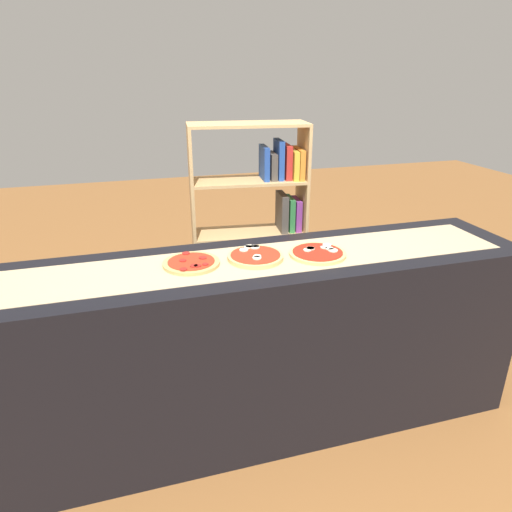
# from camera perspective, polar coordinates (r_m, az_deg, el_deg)

# --- Properties ---
(ground_plane) EXTENTS (12.00, 12.00, 0.00)m
(ground_plane) POSITION_cam_1_polar(r_m,az_deg,el_deg) (2.58, -0.00, -19.65)
(ground_plane) COLOR brown
(counter) EXTENTS (2.60, 0.57, 0.92)m
(counter) POSITION_cam_1_polar(r_m,az_deg,el_deg) (2.30, -0.00, -11.11)
(counter) COLOR black
(counter) RESTS_ON ground_plane
(parchment_paper) EXTENTS (2.36, 0.37, 0.00)m
(parchment_paper) POSITION_cam_1_polar(r_m,az_deg,el_deg) (2.08, -0.00, -0.48)
(parchment_paper) COLOR tan
(parchment_paper) RESTS_ON counter
(pizza_pepperoni_0) EXTENTS (0.25, 0.25, 0.02)m
(pizza_pepperoni_0) POSITION_cam_1_polar(r_m,az_deg,el_deg) (2.05, -8.01, -0.85)
(pizza_pepperoni_0) COLOR tan
(pizza_pepperoni_0) RESTS_ON parchment_paper
(pizza_mozzarella_1) EXTENTS (0.25, 0.25, 0.03)m
(pizza_mozzarella_1) POSITION_cam_1_polar(r_m,az_deg,el_deg) (2.09, -0.09, -0.05)
(pizza_mozzarella_1) COLOR #DBB26B
(pizza_mozzarella_1) RESTS_ON parchment_paper
(pizza_mozzarella_2) EXTENTS (0.26, 0.26, 0.02)m
(pizza_mozzarella_2) POSITION_cam_1_polar(r_m,az_deg,el_deg) (2.15, 7.65, 0.36)
(pizza_mozzarella_2) COLOR #DBB26B
(pizza_mozzarella_2) RESTS_ON parchment_paper
(bookshelf) EXTENTS (0.77, 0.37, 1.42)m
(bookshelf) POSITION_cam_1_polar(r_m,az_deg,el_deg) (3.10, 0.92, 2.57)
(bookshelf) COLOR tan
(bookshelf) RESTS_ON ground_plane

